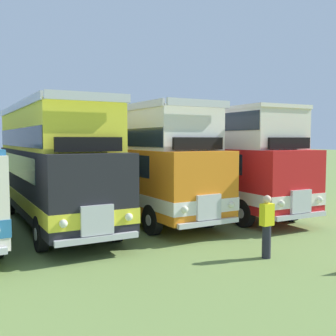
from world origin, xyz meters
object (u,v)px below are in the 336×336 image
bus_fifth_in_row (208,155)px  marshal_person (267,226)px  bus_fourth_in_row (135,160)px  bus_third_in_row (52,163)px

bus_fifth_in_row → marshal_person: 8.22m
bus_fifth_in_row → marshal_person: (-3.42, -7.31, -1.59)m
bus_fourth_in_row → marshal_person: bus_fourth_in_row is taller
bus_fourth_in_row → bus_fifth_in_row: bearing=-5.9°
marshal_person → bus_third_in_row: bearing=117.9°
bus_third_in_row → marshal_person: (3.87, -7.29, -1.47)m
bus_third_in_row → bus_fourth_in_row: bearing=6.1°
bus_third_in_row → marshal_person: size_ratio=5.95×
bus_third_in_row → marshal_person: bearing=-62.1°
bus_fifth_in_row → marshal_person: bearing=-115.1°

